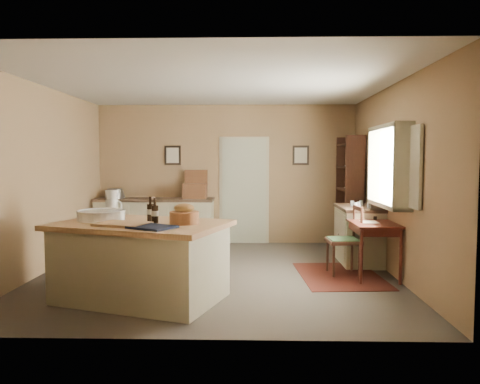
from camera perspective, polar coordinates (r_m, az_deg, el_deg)
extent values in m
plane|color=#52493F|center=(6.86, -2.85, -9.84)|extent=(5.00, 5.00, 0.00)
cube|color=olive|center=(9.16, -1.68, 2.18)|extent=(5.00, 0.10, 2.70)
cube|color=olive|center=(4.19, -5.54, -0.01)|extent=(5.00, 0.10, 2.70)
cube|color=olive|center=(7.30, -22.85, 1.40)|extent=(0.10, 5.00, 2.70)
cube|color=olive|center=(6.94, 18.16, 1.39)|extent=(0.10, 5.00, 2.70)
plane|color=silver|center=(6.75, -2.93, 13.02)|extent=(5.00, 5.00, 0.00)
cube|color=#B0B398|center=(9.13, 0.51, 0.32)|extent=(0.97, 0.06, 2.11)
cube|color=black|center=(9.26, -8.21, 4.44)|extent=(0.32, 0.02, 0.38)
cube|color=beige|center=(9.25, -8.23, 4.45)|extent=(0.24, 0.01, 0.30)
cube|color=black|center=(9.17, 7.42, 4.46)|extent=(0.32, 0.02, 0.38)
cube|color=beige|center=(9.16, 7.42, 4.46)|extent=(0.24, 0.01, 0.30)
cube|color=#B9AF94|center=(6.74, 17.57, -1.48)|extent=(0.25, 1.32, 0.06)
cube|color=#B9AF94|center=(6.72, 17.76, 7.55)|extent=(0.25, 1.32, 0.06)
cube|color=white|center=(6.74, 18.65, 3.01)|extent=(0.01, 1.20, 1.00)
cube|color=#B9AF94|center=(5.95, 20.64, 2.86)|extent=(0.04, 0.35, 1.00)
cube|color=#B9AF94|center=(7.52, 16.56, 3.14)|extent=(0.04, 0.35, 1.00)
cube|color=#B9AF94|center=(5.64, -11.96, -8.54)|extent=(2.05, 1.62, 0.85)
cube|color=tan|center=(5.56, -12.03, -3.96)|extent=(2.22, 1.79, 0.06)
cylinder|color=white|center=(5.89, -16.56, -2.77)|extent=(0.56, 0.56, 0.11)
cube|color=tan|center=(5.35, -14.12, -3.81)|extent=(0.65, 0.55, 0.03)
cube|color=black|center=(5.07, -10.64, -4.23)|extent=(0.57, 0.53, 0.02)
cylinder|color=brown|center=(5.36, -6.81, -3.12)|extent=(0.34, 0.34, 0.14)
cylinder|color=black|center=(5.66, -10.87, -2.02)|extent=(0.08, 0.08, 0.29)
cylinder|color=black|center=(5.48, -10.33, -2.21)|extent=(0.08, 0.08, 0.29)
cube|color=#B9AF94|center=(9.12, -10.29, -3.73)|extent=(2.20, 0.61, 0.85)
cube|color=#332319|center=(9.07, -10.33, -0.91)|extent=(2.24, 0.64, 0.05)
cube|color=#512E1A|center=(8.93, -5.50, 0.12)|extent=(0.44, 0.33, 0.28)
cylinder|color=#59544F|center=(9.25, -15.01, -0.17)|extent=(0.37, 0.37, 0.18)
cube|color=#47150F|center=(6.85, 12.07, -9.93)|extent=(1.20, 1.67, 0.01)
cube|color=#3C150F|center=(6.80, 15.90, -3.68)|extent=(0.59, 0.97, 0.03)
cube|color=#3C150F|center=(6.81, 15.89, -4.27)|extent=(0.53, 0.91, 0.10)
cube|color=silver|center=(6.79, 15.49, -3.54)|extent=(0.22, 0.30, 0.01)
cylinder|color=black|center=(7.08, 16.15, -3.06)|extent=(0.05, 0.05, 0.05)
cylinder|color=#3C150F|center=(6.38, 14.58, -7.71)|extent=(0.04, 0.04, 0.72)
cylinder|color=#3C150F|center=(6.52, 19.01, -7.56)|extent=(0.04, 0.04, 0.72)
cylinder|color=#3C150F|center=(7.23, 12.99, -6.31)|extent=(0.04, 0.04, 0.72)
cylinder|color=#3C150F|center=(7.35, 16.92, -6.21)|extent=(0.04, 0.04, 0.72)
cube|color=#B9AF94|center=(7.69, 14.24, -5.23)|extent=(0.59, 1.06, 0.85)
cube|color=#332319|center=(7.63, 14.30, -1.89)|extent=(0.62, 1.10, 0.05)
cylinder|color=silver|center=(7.46, 14.35, -1.48)|extent=(0.26, 0.26, 0.09)
cube|color=#331B12|center=(8.42, 13.85, -0.27)|extent=(0.35, 0.04, 2.06)
cube|color=#331B12|center=(9.28, 12.69, 0.14)|extent=(0.35, 0.04, 2.06)
cube|color=#331B12|center=(8.88, 14.29, -0.06)|extent=(0.02, 0.93, 2.06)
cube|color=#331B12|center=(8.97, 13.14, -6.31)|extent=(0.35, 0.89, 0.03)
cube|color=#331B12|center=(8.89, 13.19, -3.04)|extent=(0.35, 0.89, 0.03)
cube|color=#331B12|center=(8.85, 13.25, 0.28)|extent=(0.35, 0.89, 0.03)
cube|color=#331B12|center=(8.83, 13.29, 2.95)|extent=(0.35, 0.89, 0.03)
cube|color=#331B12|center=(8.83, 13.33, 5.63)|extent=(0.35, 0.89, 0.03)
cylinder|color=white|center=(8.84, 13.25, 0.67)|extent=(0.12, 0.12, 0.11)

